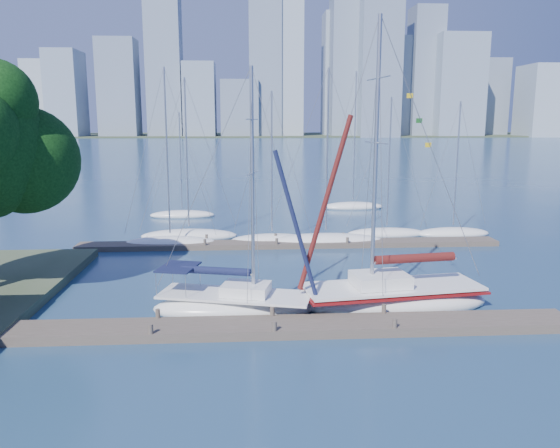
{
  "coord_description": "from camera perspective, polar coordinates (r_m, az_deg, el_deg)",
  "views": [
    {
      "loc": [
        -1.08,
        -21.99,
        8.86
      ],
      "look_at": [
        0.53,
        4.0,
        3.92
      ],
      "focal_mm": 35.0,
      "sensor_mm": 36.0,
      "label": 1
    }
  ],
  "objects": [
    {
      "name": "sailboat_maroon",
      "position": [
        26.95,
        11.63,
        -6.37
      ],
      "size": [
        9.52,
        4.27,
        14.09
      ],
      "rotation": [
        0.0,
        0.0,
        0.14
      ],
      "color": "white",
      "rests_on": "ground"
    },
    {
      "name": "bg_boat_0",
      "position": [
        39.93,
        -11.37,
        -1.92
      ],
      "size": [
        6.83,
        2.91,
        12.8
      ],
      "rotation": [
        0.0,
        0.0,
        -0.12
      ],
      "color": "white",
      "rests_on": "ground"
    },
    {
      "name": "near_dock",
      "position": [
        23.66,
        -0.7,
        -10.74
      ],
      "size": [
        26.0,
        2.0,
        0.4
      ],
      "primitive_type": "cube",
      "color": "#4C4138",
      "rests_on": "ground"
    },
    {
      "name": "bg_boat_5",
      "position": [
        44.79,
        17.61,
        -0.89
      ],
      "size": [
        6.02,
        3.04,
        10.61
      ],
      "rotation": [
        0.0,
        0.0,
        0.2
      ],
      "color": "white",
      "rests_on": "ground"
    },
    {
      "name": "bg_boat_3",
      "position": [
        39.94,
        4.81,
        -1.73
      ],
      "size": [
        8.72,
        3.7,
        12.83
      ],
      "rotation": [
        0.0,
        0.0,
        -0.17
      ],
      "color": "white",
      "rests_on": "ground"
    },
    {
      "name": "bg_boat_4",
      "position": [
        43.44,
        11.08,
        -0.94
      ],
      "size": [
        6.34,
        2.24,
        10.91
      ],
      "rotation": [
        0.0,
        0.0,
        -0.06
      ],
      "color": "white",
      "rests_on": "ground"
    },
    {
      "name": "skyline",
      "position": [
        314.11,
        1.4,
        15.48
      ],
      "size": [
        502.3,
        51.31,
        116.32
      ],
      "color": "#8091A5",
      "rests_on": "ground"
    },
    {
      "name": "far_dock",
      "position": [
        39.09,
        1.05,
        -2.1
      ],
      "size": [
        30.0,
        1.8,
        0.36
      ],
      "primitive_type": "cube",
      "color": "#4C4138",
      "rests_on": "ground"
    },
    {
      "name": "sailboat_navy",
      "position": [
        25.78,
        -4.73,
        -7.17
      ],
      "size": [
        8.03,
        4.3,
        11.73
      ],
      "rotation": [
        0.0,
        0.0,
        -0.25
      ],
      "color": "white",
      "rests_on": "ground"
    },
    {
      "name": "bg_boat_2",
      "position": [
        40.16,
        -0.84,
        -1.67
      ],
      "size": [
        6.43,
        4.43,
        11.24
      ],
      "rotation": [
        0.0,
        0.0,
        -0.44
      ],
      "color": "white",
      "rests_on": "ground"
    },
    {
      "name": "far_shore",
      "position": [
        342.11,
        -3.42,
        9.22
      ],
      "size": [
        800.0,
        100.0,
        1.5
      ],
      "primitive_type": "cube",
      "color": "#38472D",
      "rests_on": "ground"
    },
    {
      "name": "bg_boat_7",
      "position": [
        56.39,
        7.63,
        1.88
      ],
      "size": [
        6.47,
        4.45,
        13.96
      ],
      "rotation": [
        0.0,
        0.0,
        -0.43
      ],
      "color": "white",
      "rests_on": "ground"
    },
    {
      "name": "ground",
      "position": [
        23.73,
        -0.7,
        -11.19
      ],
      "size": [
        700.0,
        700.0,
        0.0
      ],
      "primitive_type": "plane",
      "color": "navy",
      "rests_on": "ground"
    },
    {
      "name": "bg_boat_1",
      "position": [
        42.21,
        -9.46,
        -1.18
      ],
      "size": [
        7.65,
        4.26,
        12.3
      ],
      "rotation": [
        0.0,
        0.0,
        0.3
      ],
      "color": "white",
      "rests_on": "ground"
    },
    {
      "name": "bg_boat_6",
      "position": [
        51.86,
        -10.16,
        0.96
      ],
      "size": [
        6.28,
        3.18,
        9.93
      ],
      "rotation": [
        0.0,
        0.0,
        -0.23
      ],
      "color": "white",
      "rests_on": "ground"
    }
  ]
}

